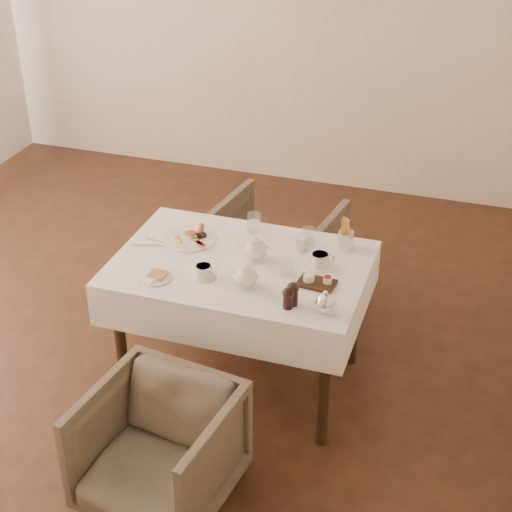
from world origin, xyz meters
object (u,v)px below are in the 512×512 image
object	(u,v)px
armchair_near	(159,449)
armchair_far	(274,255)
teapot_centre	(255,248)
breakfast_plate	(190,238)
table	(241,282)

from	to	relation	value
armchair_near	armchair_far	size ratio (longest dim) A/B	0.87
armchair_near	teapot_centre	size ratio (longest dim) A/B	3.95
breakfast_plate	teapot_centre	world-z (taller)	teapot_centre
breakfast_plate	teapot_centre	xyz separation A→B (m)	(0.40, -0.08, 0.05)
armchair_near	teapot_centre	xyz separation A→B (m)	(0.13, 0.96, 0.53)
teapot_centre	table	bearing A→B (deg)	-159.46
table	teapot_centre	bearing A→B (deg)	41.08
teapot_centre	armchair_near	bearing A→B (deg)	-118.48
table	breakfast_plate	size ratio (longest dim) A/B	4.46
table	armchair_near	size ratio (longest dim) A/B	2.01
armchair_far	teapot_centre	distance (m)	0.90
table	armchair_near	xyz separation A→B (m)	(-0.07, -0.91, -0.35)
table	armchair_far	distance (m)	0.86
breakfast_plate	table	bearing A→B (deg)	-12.50
table	armchair_near	bearing A→B (deg)	-94.54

